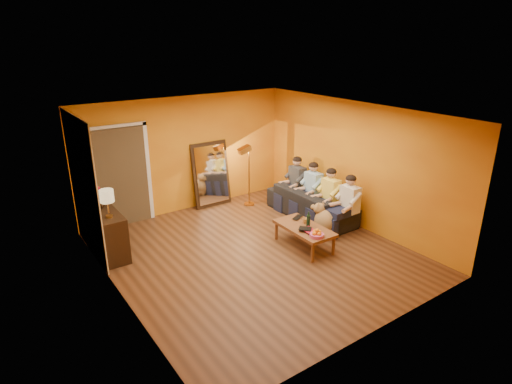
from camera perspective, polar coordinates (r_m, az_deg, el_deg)
room_shell at (r=7.81m, az=-1.56°, el=1.29°), size 5.00×5.50×2.60m
white_accent at (r=8.12m, az=-22.00°, el=0.52°), size 0.02×1.90×2.58m
doorway_recess at (r=9.42m, az=-17.63°, el=2.07°), size 1.06×0.30×2.10m
door_jamb_left at (r=9.17m, az=-20.76°, el=1.21°), size 0.08×0.06×2.20m
door_jamb_right at (r=9.48m, az=-14.15°, el=2.54°), size 0.08×0.06×2.20m
door_header at (r=9.05m, az=-18.11°, el=8.33°), size 1.22×0.06×0.08m
mirror_frame at (r=10.08m, az=-6.02°, el=2.38°), size 0.92×0.27×1.51m
mirror_glass at (r=10.05m, az=-5.91°, el=2.32°), size 0.78×0.21×1.35m
sideboard at (r=8.30m, az=-19.24°, el=-5.22°), size 0.44×1.18×0.85m
table_lamp at (r=7.77m, az=-19.17°, el=-1.50°), size 0.24×0.24×0.51m
sofa at (r=9.57m, az=7.37°, el=-1.50°), size 2.18×0.85×0.64m
coffee_table at (r=8.25m, az=6.41°, el=-5.95°), size 0.65×1.24×0.42m
floor_lamp at (r=10.01m, az=-0.93°, el=2.12°), size 0.33×0.27×1.44m
dog at (r=8.70m, az=9.14°, el=-3.64°), size 0.48×0.65×0.70m
person_far_left at (r=8.89m, az=12.38°, el=-1.51°), size 0.70×0.44×1.22m
person_mid_left at (r=9.25m, az=9.91°, el=-0.48°), size 0.70×0.44×1.22m
person_mid_right at (r=9.62m, az=7.62°, el=0.46°), size 0.70×0.44×1.22m
person_far_right at (r=10.00m, az=5.51°, el=1.34°), size 0.70×0.44×1.22m
fruit_bowl at (r=7.77m, az=8.12°, el=-5.40°), size 0.26×0.26×0.16m
wine_bottle at (r=8.10m, az=7.01°, el=-3.66°), size 0.07×0.07×0.31m
tumbler at (r=8.30m, az=6.56°, el=-3.82°), size 0.13×0.13×0.10m
laptop at (r=8.50m, az=5.83°, el=-3.45°), size 0.35×0.30×0.02m
book_lower at (r=7.91m, az=6.43°, el=-5.37°), size 0.24×0.26×0.02m
book_mid at (r=7.92m, az=6.45°, el=-5.20°), size 0.23×0.29×0.02m
book_upper at (r=7.89m, az=6.49°, el=-5.13°), size 0.28×0.28×0.02m
vase at (r=8.33m, az=-20.15°, el=-1.28°), size 0.20×0.20×0.21m
flowers at (r=8.25m, az=-20.34°, el=0.16°), size 0.17×0.17×0.42m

